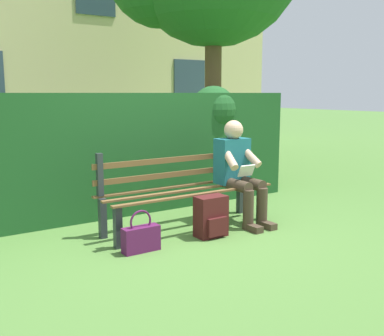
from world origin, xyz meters
TOP-DOWN VIEW (x-y plane):
  - ground at (0.00, 0.00)m, footprint 60.00×60.00m
  - park_bench at (0.00, -0.08)m, footprint 1.97×0.53m
  - person_seated at (-0.63, 0.10)m, footprint 0.44×0.73m
  - hedge_backdrop at (0.41, -1.14)m, footprint 5.14×0.78m
  - building_facade at (-1.31, -7.30)m, footprint 9.68×3.30m
  - backpack at (-0.05, 0.38)m, footprint 0.32×0.26m
  - handbag at (0.76, 0.39)m, footprint 0.36×0.12m

SIDE VIEW (x-z plane):
  - ground at x=0.00m, z-range 0.00..0.00m
  - handbag at x=0.76m, z-range -0.07..0.33m
  - backpack at x=-0.05m, z-range 0.00..0.42m
  - park_bench at x=0.00m, z-range -0.01..0.86m
  - person_seated at x=-0.63m, z-range 0.03..1.20m
  - hedge_backdrop at x=0.41m, z-range -0.01..1.56m
  - building_facade at x=-1.31m, z-range 0.00..6.02m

